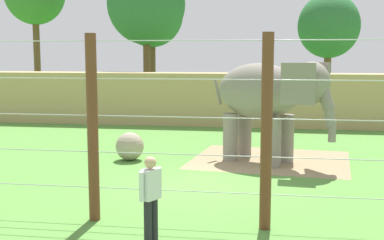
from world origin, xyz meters
TOP-DOWN VIEW (x-y plane):
  - ground_plane at (0.00, 0.00)m, footprint 120.00×120.00m
  - dirt_patch at (1.90, 3.70)m, footprint 5.55×4.90m
  - embankment_wall at (0.00, 11.94)m, footprint 36.00×1.80m
  - elephant at (1.79, 3.26)m, footprint 4.03×3.08m
  - enrichment_ball at (-2.71, 2.93)m, footprint 0.93×0.93m
  - cable_fence at (0.01, -3.14)m, footprint 12.49×0.23m
  - zookeeper at (-0.24, -4.39)m, footprint 0.37×0.57m
  - tree_left_of_centre at (5.25, 19.16)m, footprint 3.73×3.73m
  - tree_behind_wall at (-5.52, 16.74)m, footprint 4.62×4.62m
  - tree_right_of_centre at (-5.66, 18.67)m, footprint 3.96×3.96m

SIDE VIEW (x-z plane):
  - ground_plane at x=0.00m, z-range 0.00..0.00m
  - dirt_patch at x=1.90m, z-range 0.00..0.01m
  - enrichment_ball at x=-2.71m, z-range 0.00..0.93m
  - zookeeper at x=-0.24m, z-range 0.09..1.76m
  - embankment_wall at x=0.00m, z-range 0.00..2.58m
  - cable_fence at x=0.01m, z-range 0.01..3.94m
  - elephant at x=1.79m, z-range 0.53..3.82m
  - tree_left_of_centre at x=5.25m, z-range 1.58..8.76m
  - tree_right_of_centre at x=-5.66m, z-range 1.91..10.00m
  - tree_behind_wall at x=-5.52m, z-range 1.99..10.89m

